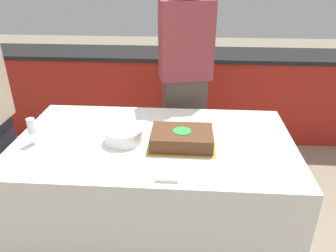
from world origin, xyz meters
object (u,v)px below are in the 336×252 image
at_px(cake, 182,138).
at_px(wine_glass, 32,127).
at_px(plate_stack, 123,136).
at_px(person_cutting_cake, 185,78).

bearing_deg(cake, wine_glass, -176.92).
xyz_separation_m(plate_stack, person_cutting_cake, (0.37, 0.77, 0.13)).
bearing_deg(wine_glass, person_cutting_cake, 42.01).
distance_m(cake, wine_glass, 0.93).
height_order(cake, wine_glass, wine_glass).
relative_size(wine_glass, person_cutting_cake, 0.10).
bearing_deg(plate_stack, person_cutting_cake, 64.32).
bearing_deg(cake, person_cutting_cake, 90.00).
distance_m(wine_glass, person_cutting_cake, 1.25).
bearing_deg(person_cutting_cake, cake, 76.15).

